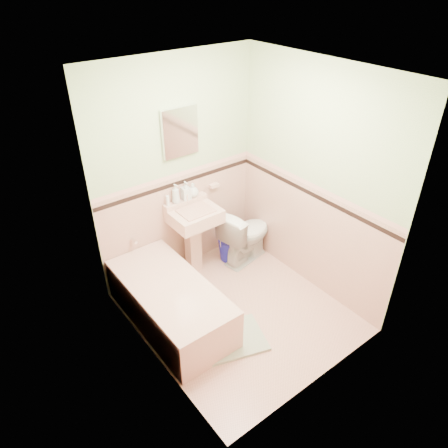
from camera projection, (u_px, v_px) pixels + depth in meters
floor at (238, 312)px, 4.53m from camera, size 2.20×2.20×0.00m
ceiling at (244, 72)px, 3.19m from camera, size 2.20×2.20×0.00m
wall_back at (177, 172)px, 4.60m from camera, size 2.50×0.00×2.50m
wall_front at (334, 273)px, 3.13m from camera, size 2.50×0.00×2.50m
wall_left at (144, 252)px, 3.35m from camera, size 0.00×2.50×2.50m
wall_right at (315, 183)px, 4.37m from camera, size 0.00×2.50×2.50m
wainscot_back at (181, 222)px, 4.94m from camera, size 2.00×0.00×2.00m
wainscot_front at (322, 333)px, 3.48m from camera, size 2.00×0.00×2.00m
wainscot_left at (153, 311)px, 3.71m from camera, size 0.00×2.20×2.20m
wainscot_right at (307, 235)px, 4.72m from camera, size 0.00×2.20×2.20m
accent_back at (179, 183)px, 4.66m from camera, size 2.00×0.00×2.00m
accent_front at (330, 285)px, 3.21m from camera, size 2.00×0.00×2.00m
accent_left at (147, 264)px, 3.43m from camera, size 0.00×2.20×2.20m
accent_right at (312, 194)px, 4.43m from camera, size 0.00×2.20×2.20m
cap_back at (178, 175)px, 4.60m from camera, size 2.00×0.00×2.00m
cap_front at (332, 275)px, 3.15m from camera, size 2.00×0.00×2.00m
cap_left at (146, 254)px, 3.37m from camera, size 0.00×2.20×2.20m
cap_right at (313, 186)px, 4.38m from camera, size 0.00×2.20×2.20m
bathtub at (171, 304)px, 4.31m from camera, size 0.70×1.50×0.45m
tub_faucet at (134, 240)px, 4.57m from camera, size 0.04×0.12×0.04m
sink at (196, 242)px, 4.91m from camera, size 0.54×0.48×0.86m
sink_faucet at (187, 198)px, 4.72m from camera, size 0.02×0.02×0.10m
medicine_cabinet at (180, 132)px, 4.36m from camera, size 0.42×0.04×0.52m
soap_dish at (214, 185)px, 4.97m from camera, size 0.12×0.07×0.04m
soap_bottle_left at (176, 194)px, 4.64m from camera, size 0.10×0.10×0.23m
soap_bottle_mid at (186, 191)px, 4.71m from camera, size 0.10×0.11×0.22m
soap_bottle_right at (193, 190)px, 4.77m from camera, size 0.17×0.17×0.17m
tube at (168, 201)px, 4.62m from camera, size 0.04×0.04×0.12m
toilet at (246, 235)px, 5.15m from camera, size 0.77×0.52×0.72m
bucket at (229, 249)px, 5.26m from camera, size 0.31×0.31×0.28m
bath_mat at (227, 341)px, 4.17m from camera, size 0.87×0.71×0.03m
shoe at (235, 336)px, 4.17m from camera, size 0.15×0.09×0.05m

